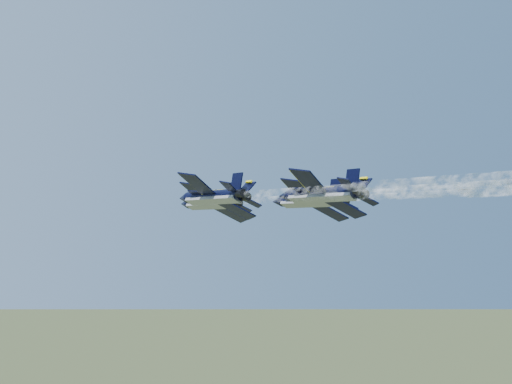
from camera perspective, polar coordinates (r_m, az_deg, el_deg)
jet_lead at (r=110.90m, az=-3.75°, el=-0.86°), size 11.65×16.42×5.80m
jet_left at (r=96.08m, az=-3.53°, el=-0.38°), size 11.65×16.42×5.80m
jet_right at (r=104.69m, az=4.23°, el=-0.67°), size 11.65×16.42×5.80m
jet_slot at (r=91.30m, az=5.20°, el=-0.17°), size 11.65×16.42×5.80m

